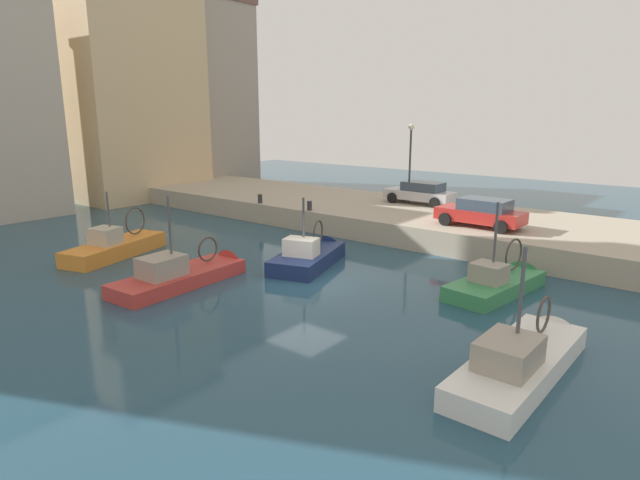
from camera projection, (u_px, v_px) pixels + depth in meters
name	position (u px, v px, depth m)	size (l,w,h in m)	color
water_surface	(306.00, 282.00, 21.58)	(80.00, 80.00, 0.00)	navy
quay_wall	(437.00, 223.00, 30.14)	(9.00, 56.00, 1.20)	#ADA08C
fishing_boat_orange	(121.00, 252.00, 25.70)	(6.33, 3.25, 3.90)	orange
fishing_boat_navy	(311.00, 261.00, 24.18)	(5.75, 3.49, 4.06)	navy
fishing_boat_white	(523.00, 367.00, 14.12)	(6.75, 2.09, 4.38)	white
fishing_boat_red	(187.00, 279.00, 21.50)	(6.53, 2.23, 4.46)	#BC3833
fishing_boat_green	(500.00, 288.00, 20.55)	(5.63, 2.58, 4.36)	#388951
parked_car_silver	(421.00, 192.00, 32.60)	(1.83, 4.29, 1.36)	#B7B7BC
parked_car_red	(481.00, 212.00, 26.04)	(2.01, 4.24, 1.41)	red
mooring_bollard_mid	(309.00, 206.00, 30.46)	(0.28, 0.28, 0.55)	#2D2D33
mooring_bollard_north	(260.00, 199.00, 32.90)	(0.28, 0.28, 0.55)	#2D2D33
quay_streetlamp	(410.00, 150.00, 32.05)	(0.36, 0.36, 4.83)	#38383D
waterfront_building_east_mid	(202.00, 94.00, 47.73)	(8.70, 6.26, 16.44)	#A39384
waterfront_building_east	(125.00, 87.00, 41.52)	(10.11, 8.85, 17.09)	#D1B284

